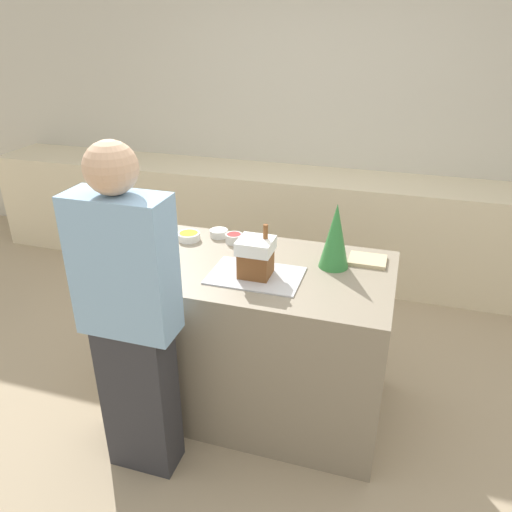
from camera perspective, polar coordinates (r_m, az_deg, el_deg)
name	(u,v)px	position (r m, az deg, el deg)	size (l,w,h in m)	color
ground_plane	(251,398)	(3.12, -0.56, -15.93)	(12.00, 12.00, 0.00)	tan
wall_back	(325,117)	(4.44, 7.86, 15.41)	(8.00, 0.05, 2.60)	beige
back_cabinet_block	(312,225)	(4.36, 6.44, 3.55)	(6.00, 0.60, 0.88)	beige
kitchen_island	(251,336)	(2.85, -0.60, -9.17)	(1.49, 0.81, 0.90)	gray
baking_tray	(256,275)	(2.51, -0.04, -2.24)	(0.46, 0.32, 0.01)	silver
gingerbread_house	(256,256)	(2.46, -0.03, -0.03)	(0.17, 0.16, 0.27)	brown
decorative_tree	(335,236)	(2.56, 9.06, 2.27)	(0.16, 0.16, 0.35)	#33843D
candy_bowl_far_left	(189,236)	(2.94, -7.69, 2.29)	(0.13, 0.13, 0.04)	white
candy_bowl_near_tray_right	(219,233)	(2.96, -4.27, 2.66)	(0.11, 0.11, 0.04)	silver
candy_bowl_beside_tree	(145,243)	(2.88, -12.59, 1.41)	(0.12, 0.12, 0.04)	silver
candy_bowl_far_right	(162,228)	(3.06, -10.68, 3.15)	(0.09, 0.09, 0.05)	white
candy_bowl_front_corner	(257,240)	(2.86, 0.08, 1.82)	(0.10, 0.10, 0.04)	silver
candy_bowl_near_tray_left	(234,238)	(2.87, -2.53, 2.08)	(0.10, 0.10, 0.05)	silver
cookbook	(368,260)	(2.72, 12.63, -0.47)	(0.20, 0.16, 0.02)	#CCB78C
person	(131,319)	(2.32, -14.11, -6.95)	(0.43, 0.54, 1.66)	#333338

